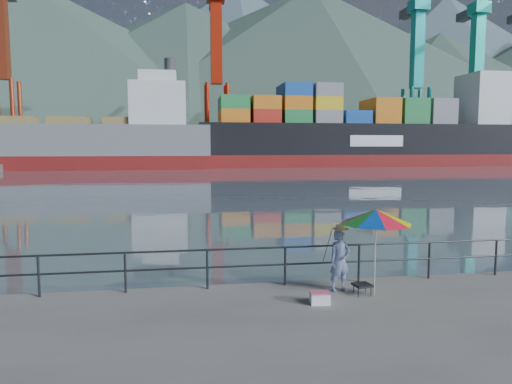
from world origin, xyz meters
TOP-DOWN VIEW (x-y plane):
  - harbor_water at (0.00, 130.00)m, footprint 500.00×280.00m
  - far_dock at (10.00, 93.00)m, footprint 200.00×40.00m
  - guardrail at (0.00, 1.70)m, footprint 22.00×0.06m
  - mountains at (38.82, 207.75)m, footprint 600.00×332.80m
  - port_cranes at (31.00, 84.00)m, footprint 116.00×28.00m
  - container_stacks at (32.23, 93.26)m, footprint 58.00×5.40m
  - fisherman at (2.24, 1.05)m, footprint 0.63×0.48m
  - beach_umbrella at (2.96, 0.61)m, footprint 1.94×1.94m
  - folding_stool at (2.69, 0.68)m, footprint 0.46×0.46m
  - cooler_bag at (1.48, 0.20)m, footprint 0.46×0.33m
  - fishing_rod at (2.21, 1.98)m, footprint 0.34×1.75m
  - bulk_carrier at (-18.69, 69.05)m, footprint 46.50×8.05m
  - container_ship at (34.23, 73.74)m, footprint 63.18×10.53m

SIDE VIEW (x-z plane):
  - harbor_water at x=0.00m, z-range 0.00..0.00m
  - far_dock at x=10.00m, z-range -0.20..0.20m
  - fishing_rod at x=2.21m, z-range -0.63..0.63m
  - cooler_bag at x=1.48m, z-range 0.00..0.25m
  - folding_stool at x=2.69m, z-range 0.01..0.27m
  - guardrail at x=0.00m, z-range 0.01..1.03m
  - fisherman at x=2.24m, z-range 0.00..1.54m
  - beach_umbrella at x=2.96m, z-range 0.87..2.96m
  - container_stacks at x=32.23m, z-range -0.92..6.88m
  - bulk_carrier at x=-18.69m, z-range -3.04..11.46m
  - container_ship at x=34.23m, z-range -3.24..14.86m
  - port_cranes at x=31.00m, z-range -3.20..35.20m
  - mountains at x=38.82m, z-range -4.45..75.55m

